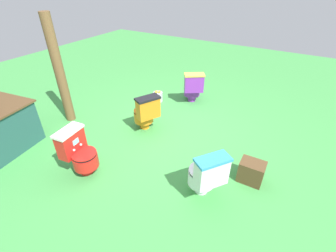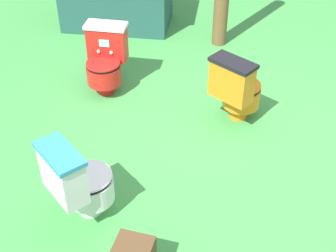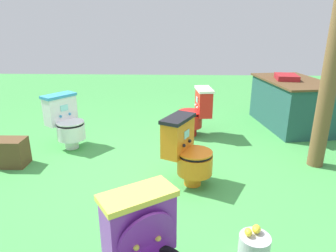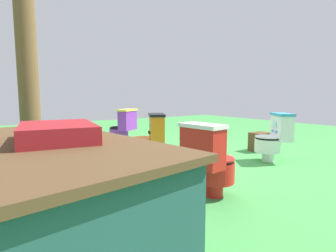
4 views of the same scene
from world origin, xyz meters
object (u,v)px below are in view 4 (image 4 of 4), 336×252
Objects in this scene: lemon_bucket at (94,147)px; toilet_white at (274,137)px; toilet_purple at (123,127)px; small_crate at (260,142)px; toilet_orange at (149,138)px; toilet_red at (210,160)px; wooden_post at (29,91)px; vendor_table at (35,221)px.

toilet_white is at bearing -134.75° from lemon_bucket.
toilet_purple reaches higher than small_crate.
toilet_white is 2.92m from lemon_bucket.
toilet_orange is 2.11× the size of small_crate.
toilet_red is 2.11× the size of small_crate.
wooden_post is (0.44, 3.18, 0.65)m from toilet_white.
toilet_white and toilet_orange have the same top height.
toilet_white is 0.36× the size of wooden_post.
wooden_post is 2.15m from lemon_bucket.
toilet_white is at bearing 141.29° from small_crate.
wooden_post reaches higher than vendor_table.
toilet_red is 1.82m from wooden_post.
wooden_post is at bearing 92.35° from small_crate.
wooden_post is (-1.97, 1.82, 0.65)m from toilet_purple.
toilet_orange is 0.36× the size of wooden_post.
toilet_red is at bearing -72.73° from vendor_table.
lemon_bucket is (2.57, 0.29, -0.25)m from toilet_red.
toilet_red is at bearing -173.62° from lemon_bucket.
toilet_purple is 2.59m from small_crate.
toilet_purple is 2.96m from toilet_red.
vendor_table is at bearing -154.23° from toilet_purple.
toilet_red is 2.63× the size of lemon_bucket.
toilet_purple is 2.76m from wooden_post.
vendor_table is 0.77× the size of wooden_post.
lemon_bucket is (2.05, 2.06, -0.25)m from toilet_white.
toilet_red is at bearing 141.88° from toilet_white.
toilet_white is at bearing -73.21° from vendor_table.
vendor_table reaches higher than small_crate.
toilet_purple is 0.46× the size of vendor_table.
toilet_purple is 1.00× the size of toilet_orange.
toilet_orange is 2.60m from vendor_table.
toilet_orange is 1.76m from wooden_post.
toilet_white is 3.49m from vendor_table.
small_crate is at bearing -87.65° from wooden_post.
toilet_white is 3.27m from wooden_post.
toilet_white is at bearing -97.88° from wooden_post.
vendor_table reaches higher than toilet_purple.
toilet_purple is at bearing -42.76° from wooden_post.
toilet_white reaches higher than lemon_bucket.
toilet_red is 0.36× the size of wooden_post.
lemon_bucket is (3.05, -1.28, -0.28)m from vendor_table.
toilet_orange is (-1.48, 0.26, -0.00)m from toilet_purple.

